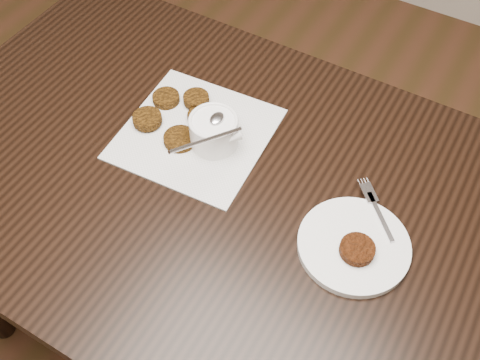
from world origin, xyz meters
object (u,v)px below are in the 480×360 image
(table, at_px, (221,269))
(napkin, at_px, (196,134))
(sauce_ramekin, at_px, (213,120))
(plate_with_patty, at_px, (354,243))

(table, relative_size, napkin, 4.49)
(table, bearing_deg, napkin, 141.49)
(napkin, xyz_separation_m, sauce_ramekin, (0.05, -0.00, 0.07))
(table, height_order, sauce_ramekin, sauce_ramekin)
(napkin, height_order, sauce_ramekin, sauce_ramekin)
(table, bearing_deg, sauce_ramekin, 123.20)
(table, distance_m, napkin, 0.40)
(table, relative_size, sauce_ramekin, 9.65)
(sauce_ramekin, relative_size, plate_with_patty, 0.67)
(plate_with_patty, bearing_deg, sauce_ramekin, 166.39)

